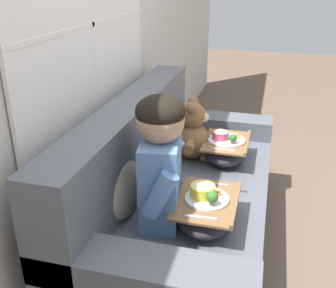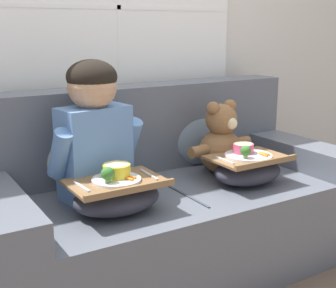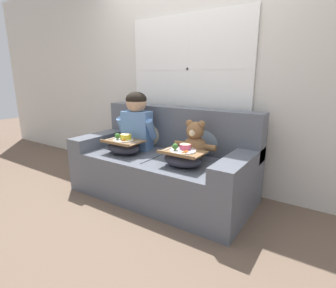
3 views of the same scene
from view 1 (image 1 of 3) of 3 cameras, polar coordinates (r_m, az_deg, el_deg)
name	(u,v)px [view 1 (image 1 of 3)]	position (r m, az deg, el deg)	size (l,w,h in m)	color
ground_plane	(186,247)	(2.60, 2.66, -14.76)	(14.00, 14.00, 0.00)	brown
wall_back_with_window	(85,35)	(2.25, -11.90, 15.18)	(8.00, 0.08, 2.60)	beige
couch	(177,201)	(2.42, 1.27, -8.27)	(1.93, 0.92, 0.94)	#565B66
throw_pillow_behind_child	(120,180)	(2.01, -6.93, -5.26)	(0.39, 0.19, 0.41)	#C1B293
throw_pillow_behind_teddy	(161,128)	(2.65, -1.05, 2.30)	(0.38, 0.18, 0.39)	slate
child_figure	(161,155)	(1.87, -1.05, -1.55)	(0.48, 0.25, 0.65)	#5B84BC
teddy_bear	(193,134)	(2.61, 3.60, 1.53)	(0.44, 0.31, 0.40)	brown
lap_tray_child	(206,210)	(1.96, 5.59, -9.58)	(0.41, 0.30, 0.23)	#2D2D38
lap_tray_teddy	(226,150)	(2.61, 8.39, -0.80)	(0.39, 0.29, 0.22)	#2D2D38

